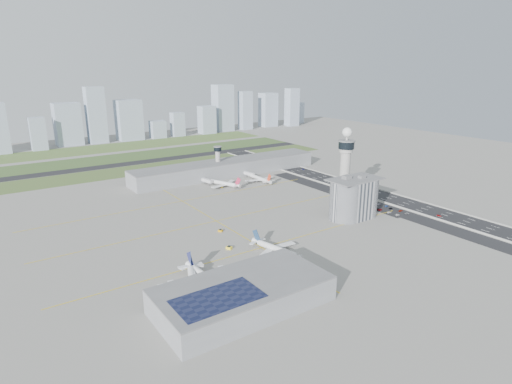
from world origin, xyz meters
TOP-DOWN VIEW (x-y plane):
  - ground at (0.00, 0.00)m, footprint 1000.00×1000.00m
  - grass_strip_0 at (-20.00, 225.00)m, footprint 480.00×50.00m
  - grass_strip_1 at (-20.00, 300.00)m, footprint 480.00×60.00m
  - grass_strip_2 at (-20.00, 380.00)m, footprint 480.00×70.00m
  - runway at (-20.00, 262.00)m, footprint 480.00×22.00m
  - highway at (115.00, 0.00)m, footprint 28.00×500.00m
  - barrier_left at (101.00, 0.00)m, footprint 0.60×500.00m
  - barrier_right at (129.00, 0.00)m, footprint 0.60×500.00m
  - landside_road at (90.00, -10.00)m, footprint 18.00×260.00m
  - parking_lot at (88.00, -22.00)m, footprint 20.00×44.00m
  - taxiway_line_h_0 at (-40.00, -30.00)m, footprint 260.00×0.60m
  - taxiway_line_h_1 at (-40.00, 30.00)m, footprint 260.00×0.60m
  - taxiway_line_h_2 at (-40.00, 90.00)m, footprint 260.00×0.60m
  - taxiway_line_v at (-40.00, 30.00)m, footprint 0.60×260.00m
  - control_tower at (72.00, 8.00)m, footprint 14.00×14.00m
  - secondary_tower at (30.00, 150.00)m, footprint 8.60×8.60m
  - admin_building at (51.99, -22.00)m, footprint 42.00×24.00m
  - terminal_pier at (40.00, 148.00)m, footprint 210.00×32.00m
  - near_terminal at (-88.07, -82.02)m, footprint 84.00×42.00m
  - airplane_near_a at (-100.21, -52.12)m, footprint 50.86×54.22m
  - airplane_near_b at (-91.66, -51.96)m, footprint 37.18×43.03m
  - airplane_near_c at (-37.55, -42.58)m, footprint 41.40×45.89m
  - airplane_far_a at (13.46, 110.87)m, footprint 46.55×49.72m
  - airplane_far_b at (53.10, 106.64)m, footprint 34.23×40.06m
  - jet_bridge_near_0 at (-113.00, -61.00)m, footprint 5.39×14.31m
  - jet_bridge_near_1 at (-83.00, -61.00)m, footprint 5.39×14.31m
  - jet_bridge_near_2 at (-53.00, -61.00)m, footprint 5.39×14.31m
  - jet_bridge_far_0 at (2.00, 132.00)m, footprint 5.39×14.31m
  - jet_bridge_far_1 at (52.00, 132.00)m, footprint 5.39×14.31m
  - tug_0 at (-105.59, -45.67)m, footprint 3.02×3.37m
  - tug_1 at (-56.84, -47.58)m, footprint 2.63×3.66m
  - tug_2 at (-58.48, -19.77)m, footprint 3.85×4.40m
  - tug_3 at (-48.12, 9.43)m, footprint 3.48×3.74m
  - tug_4 at (10.04, 108.14)m, footprint 3.61×3.74m
  - tug_5 at (55.87, 112.91)m, footprint 2.61×3.28m
  - car_lot_0 at (83.32, -39.68)m, footprint 3.93×1.93m
  - car_lot_1 at (82.91, -32.06)m, footprint 3.56×1.47m
  - car_lot_2 at (82.17, -23.50)m, footprint 4.57×2.62m
  - car_lot_3 at (81.81, -21.32)m, footprint 4.22×1.74m
  - car_lot_4 at (83.45, -12.48)m, footprint 3.44×1.51m
  - car_lot_5 at (83.71, -4.39)m, footprint 3.87×1.89m
  - car_lot_6 at (92.76, -41.54)m, footprint 4.22×2.42m
  - car_lot_7 at (93.86, -34.57)m, footprint 4.14×1.80m
  - car_lot_8 at (92.08, -26.21)m, footprint 3.67×1.57m
  - car_lot_9 at (94.01, -20.45)m, footprint 3.80×1.67m
  - car_lot_10 at (92.88, -13.48)m, footprint 4.19×2.24m
  - car_lot_11 at (93.04, -3.86)m, footprint 4.33×2.01m
  - car_hw_0 at (108.69, -59.12)m, footprint 1.71×3.80m
  - car_hw_1 at (115.17, 39.65)m, footprint 1.47×3.57m
  - car_hw_2 at (123.07, 120.36)m, footprint 2.59×4.66m
  - car_hw_4 at (107.90, 179.94)m, footprint 1.58×3.86m
  - skyline_bldg_6 at (-102.68, 417.90)m, footprint 20.04×16.03m
  - skyline_bldg_7 at (-59.44, 436.89)m, footprint 35.76×28.61m
  - skyline_bldg_8 at (-19.42, 431.56)m, footprint 26.33×21.06m
  - skyline_bldg_9 at (30.27, 432.32)m, footprint 36.96×29.57m
  - skyline_bldg_10 at (73.27, 423.68)m, footprint 23.01×18.41m
  - skyline_bldg_11 at (108.28, 423.34)m, footprint 20.22×16.18m
  - skyline_bldg_12 at (162.17, 421.29)m, footprint 26.14×20.92m
  - skyline_bldg_13 at (201.27, 433.27)m, footprint 32.26×25.81m
  - skyline_bldg_14 at (244.74, 426.38)m, footprint 21.59×17.28m
  - skyline_bldg_15 at (302.83, 435.54)m, footprint 30.25×24.20m
  - skyline_bldg_16 at (345.49, 415.96)m, footprint 23.04×18.43m
  - skyline_bldg_17 at (382.05, 443.29)m, footprint 22.64×18.11m

SIDE VIEW (x-z plane):
  - ground at x=0.00m, z-range 0.00..0.00m
  - taxiway_line_h_0 at x=-40.00m, z-range 0.00..0.01m
  - taxiway_line_h_1 at x=-40.00m, z-range 0.00..0.01m
  - taxiway_line_h_2 at x=-40.00m, z-range 0.00..0.01m
  - taxiway_line_v at x=-40.00m, z-range 0.00..0.01m
  - grass_strip_0 at x=-20.00m, z-range 0.00..0.08m
  - grass_strip_1 at x=-20.00m, z-range 0.00..0.08m
  - grass_strip_2 at x=-20.00m, z-range 0.00..0.08m
  - landside_road at x=90.00m, z-range 0.00..0.08m
  - highway at x=115.00m, z-range 0.00..0.10m
  - parking_lot at x=88.00m, z-range 0.00..0.10m
  - runway at x=-20.00m, z-range 0.01..0.11m
  - car_lot_6 at x=92.76m, z-range 0.00..1.11m
  - car_lot_10 at x=92.88m, z-range 0.00..1.12m
  - car_lot_1 at x=82.91m, z-range 0.00..1.15m
  - car_lot_4 at x=83.45m, z-range 0.00..1.15m
  - car_hw_1 at x=115.17m, z-range 0.00..1.15m
  - car_lot_7 at x=93.86m, z-range 0.00..1.19m
  - car_lot_2 at x=82.17m, z-range 0.00..1.20m
  - barrier_left at x=101.00m, z-range 0.00..1.20m
  - barrier_right at x=129.00m, z-range 0.00..1.20m
  - car_lot_9 at x=94.01m, z-range 0.00..1.21m
  - car_lot_5 at x=83.71m, z-range 0.00..1.22m
  - car_lot_3 at x=81.81m, z-range 0.00..1.22m
  - car_lot_11 at x=93.04m, z-range 0.00..1.23m
  - car_hw_2 at x=123.07m, z-range 0.00..1.23m
  - car_lot_8 at x=92.08m, z-range 0.00..1.24m
  - car_hw_0 at x=108.69m, z-range 0.00..1.27m
  - car_lot_0 at x=83.32m, z-range 0.00..1.29m
  - car_hw_4 at x=107.90m, z-range 0.00..1.31m
  - tug_0 at x=-105.59m, z-range 0.00..1.62m
  - tug_5 at x=55.87m, z-range 0.00..1.69m
  - tug_3 at x=-48.12m, z-range 0.00..1.79m
  - tug_4 at x=10.04m, z-range 0.00..1.80m
  - tug_1 at x=-56.84m, z-range 0.00..2.04m
  - tug_2 at x=-58.48m, z-range 0.00..2.14m
  - jet_bridge_near_0 at x=-113.00m, z-range 0.00..5.70m
  - jet_bridge_near_1 at x=-83.00m, z-range 0.00..5.70m
  - jet_bridge_near_2 at x=-53.00m, z-range 0.00..5.70m
  - jet_bridge_far_0 at x=2.00m, z-range 0.00..5.70m
  - jet_bridge_far_1 at x=52.00m, z-range 0.00..5.70m
  - airplane_near_c at x=-37.55m, z-range 0.00..11.06m
  - airplane_far_b at x=53.10m, z-range 0.00..11.06m
  - airplane_far_a at x=13.46m, z-range 0.00..11.12m
  - airplane_near_b at x=-91.66m, z-range 0.00..11.55m
  - airplane_near_a at x=-100.21m, z-range 0.00..12.09m
  - near_terminal at x=-88.07m, z-range -0.07..12.93m
  - terminal_pier at x=40.00m, z-range 0.00..15.80m
  - skyline_bldg_10 at x=73.27m, z-range 0.00..27.75m
  - admin_building at x=51.99m, z-range -1.45..32.05m
  - secondary_tower at x=30.00m, z-range 2.85..34.75m
  - skyline_bldg_11 at x=108.28m, z-range 0.00..38.97m
  - skyline_bldg_17 at x=382.05m, z-range 0.00..41.06m
  - skyline_bldg_6 at x=-102.68m, z-range 0.00..45.20m
  - skyline_bldg_12 at x=162.17m, z-range 0.00..46.89m
  - skyline_bldg_7 at x=-59.44m, z-range 0.00..61.22m
  - skyline_bldg_9 at x=30.27m, z-range 0.00..62.11m
  - skyline_bldg_15 at x=302.83m, z-range 0.00..63.40m
  - skyline_bldg_14 at x=244.74m, z-range 0.00..68.75m
  - control_tower at x=72.00m, z-range 2.79..67.29m
  - skyline_bldg_16 at x=345.49m, z-range 0.00..71.56m
  - skyline_bldg_13 at x=201.27m, z-range 0.00..81.20m
  - skyline_bldg_8 at x=-19.42m, z-range 0.00..83.39m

